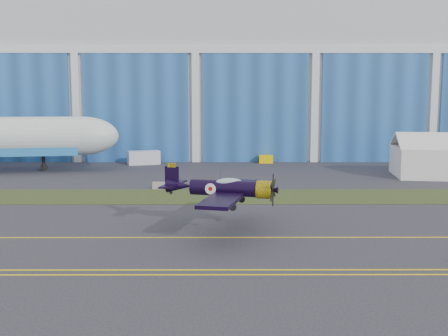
{
  "coord_description": "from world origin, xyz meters",
  "views": [
    {
      "loc": [
        4.94,
        -48.03,
        11.53
      ],
      "look_at": [
        5.11,
        6.29,
        4.45
      ],
      "focal_mm": 42.0,
      "sensor_mm": 36.0,
      "label": 1
    }
  ],
  "objects_px": {
    "tent": "(444,154)",
    "shipping_container": "(144,158)",
    "warbird": "(224,188)",
    "tug": "(266,159)"
  },
  "relations": [
    {
      "from": "warbird",
      "to": "tent",
      "type": "relative_size",
      "value": 1.02
    },
    {
      "from": "tent",
      "to": "shipping_container",
      "type": "bearing_deg",
      "value": 170.85
    },
    {
      "from": "warbird",
      "to": "tent",
      "type": "xyz_separation_m",
      "value": [
        33.33,
        33.14,
        -0.49
      ]
    },
    {
      "from": "tent",
      "to": "warbird",
      "type": "bearing_deg",
      "value": -126.75
    },
    {
      "from": "tent",
      "to": "tug",
      "type": "relative_size",
      "value": 6.33
    },
    {
      "from": "tent",
      "to": "shipping_container",
      "type": "xyz_separation_m",
      "value": [
        -47.63,
        15.07,
        -2.14
      ]
    },
    {
      "from": "tent",
      "to": "tug",
      "type": "distance_m",
      "value": 30.81
    },
    {
      "from": "tent",
      "to": "tug",
      "type": "xyz_separation_m",
      "value": [
        -25.48,
        17.13,
        -2.63
      ]
    },
    {
      "from": "warbird",
      "to": "tug",
      "type": "xyz_separation_m",
      "value": [
        7.85,
        50.27,
        -3.12
      ]
    },
    {
      "from": "warbird",
      "to": "shipping_container",
      "type": "distance_m",
      "value": 50.36
    }
  ]
}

